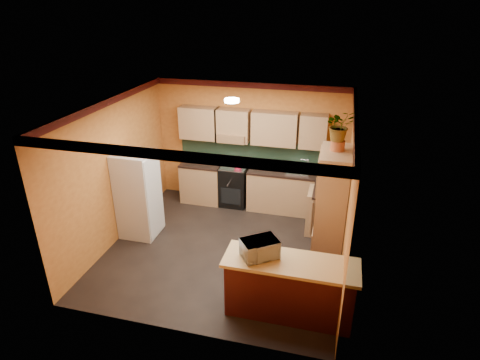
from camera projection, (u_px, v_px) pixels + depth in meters
The scene contains 15 objects.
room_shell at pixel (228, 138), 6.87m from camera, with size 4.24×4.24×2.72m.
base_cabinets_back at pixel (262, 189), 8.82m from camera, with size 3.65×0.60×0.88m, color tan.
countertop_back at pixel (262, 170), 8.63m from camera, with size 3.65×0.62×0.04m, color black.
stove at pixel (234, 185), 8.95m from camera, with size 0.58×0.58×0.91m, color black.
kettle at pixel (238, 164), 8.66m from camera, with size 0.17×0.17×0.18m, color #AD0B26, non-canonical shape.
sink at pixel (298, 172), 8.44m from camera, with size 0.48×0.40×0.03m, color silver.
base_cabinets_right at pixel (328, 212), 7.86m from camera, with size 0.60×0.80×0.88m, color tan.
countertop_right at pixel (330, 191), 7.67m from camera, with size 0.62×0.80×0.04m, color black.
fridge at pixel (138, 194), 7.66m from camera, with size 0.68×0.66×1.70m, color silver.
pantry at pixel (331, 210), 6.67m from camera, with size 0.48×0.90×2.10m, color tan.
fern_pot at pixel (338, 145), 6.25m from camera, with size 0.22×0.22×0.16m, color #9C4925.
fern at pixel (340, 125), 6.11m from camera, with size 0.44×0.38×0.49m, color tan.
breakfast_bar at pixel (289, 289), 5.79m from camera, with size 1.80×0.55×0.88m, color #451011.
bar_top at pixel (291, 263), 5.59m from camera, with size 1.90×0.65×0.05m, color tan.
microwave at pixel (260, 249), 5.63m from camera, with size 0.50×0.34×0.28m, color silver.
Camera 1 is at (1.84, -6.01, 4.28)m, focal length 30.00 mm.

